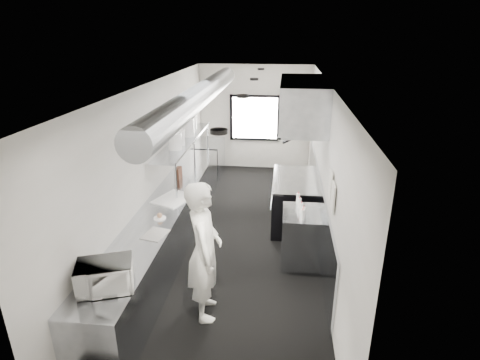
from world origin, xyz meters
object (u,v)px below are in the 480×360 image
(prep_counter, at_px, (169,224))
(squeeze_bottle_e, at_px, (298,198))
(far_work_table, at_px, (209,159))
(knife_block, at_px, (178,173))
(cutting_board, at_px, (173,199))
(squeeze_bottle_b, at_px, (303,212))
(bottle_station, at_px, (302,237))
(small_plate, at_px, (160,218))
(line_cook, at_px, (204,251))
(range, at_px, (294,201))
(deli_tub_a, at_px, (94,276))
(exhaust_hood, at_px, (302,103))
(pass_shelf, at_px, (184,141))
(plate_stack_d, at_px, (191,122))
(squeeze_bottle_d, at_px, (299,203))
(plate_stack_b, at_px, (179,137))
(plate_stack_a, at_px, (175,141))
(microwave, at_px, (105,276))
(plate_stack_c, at_px, (188,127))
(squeeze_bottle_c, at_px, (301,208))
(deli_tub_b, at_px, (109,261))
(squeeze_bottle_a, at_px, (303,215))

(prep_counter, relative_size, squeeze_bottle_e, 33.95)
(far_work_table, relative_size, knife_block, 5.43)
(cutting_board, height_order, squeeze_bottle_b, squeeze_bottle_b)
(bottle_station, relative_size, squeeze_bottle_b, 5.07)
(far_work_table, height_order, small_plate, small_plate)
(line_cook, bearing_deg, range, -34.84)
(deli_tub_a, bearing_deg, exhaust_hood, 55.06)
(pass_shelf, xyz_separation_m, plate_stack_d, (-0.03, 0.71, 0.24))
(range, height_order, bottle_station, range)
(squeeze_bottle_d, bearing_deg, plate_stack_b, 153.49)
(squeeze_bottle_b, bearing_deg, plate_stack_a, 152.49)
(prep_counter, xyz_separation_m, plate_stack_d, (-0.07, 2.21, 1.32))
(exhaust_hood, relative_size, far_work_table, 1.83)
(microwave, xyz_separation_m, plate_stack_c, (-0.04, 4.20, 0.69))
(plate_stack_a, distance_m, squeeze_bottle_b, 2.72)
(line_cook, xyz_separation_m, microwave, (-0.96, -0.81, 0.11))
(deli_tub_a, height_order, plate_stack_d, plate_stack_d)
(far_work_table, xyz_separation_m, squeeze_bottle_e, (2.22, -3.56, 0.54))
(bottle_station, xyz_separation_m, squeeze_bottle_d, (-0.06, 0.16, 0.54))
(far_work_table, distance_m, plate_stack_c, 2.33)
(microwave, xyz_separation_m, squeeze_bottle_d, (2.22, 2.39, -0.08))
(plate_stack_a, relative_size, plate_stack_d, 0.74)
(plate_stack_a, bearing_deg, squeeze_bottle_c, -24.12)
(knife_block, height_order, squeeze_bottle_c, knife_block)
(bottle_station, height_order, plate_stack_c, plate_stack_c)
(plate_stack_d, bearing_deg, squeeze_bottle_d, -44.18)
(pass_shelf, bearing_deg, microwave, -89.12)
(deli_tub_a, relative_size, cutting_board, 0.22)
(microwave, distance_m, plate_stack_a, 3.32)
(range, xyz_separation_m, small_plate, (-2.10, -1.88, 0.44))
(far_work_table, xyz_separation_m, deli_tub_a, (-0.19, -5.99, 0.50))
(microwave, bearing_deg, bottle_station, 24.37)
(prep_counter, distance_m, plate_stack_d, 2.57)
(plate_stack_c, relative_size, squeeze_bottle_b, 2.07)
(deli_tub_b, bearing_deg, squeeze_bottle_d, 38.84)
(plate_stack_b, bearing_deg, deli_tub_b, -92.27)
(small_plate, relative_size, cutting_board, 0.29)
(plate_stack_d, bearing_deg, squeeze_bottle_a, -48.69)
(pass_shelf, distance_m, plate_stack_d, 0.74)
(bottle_station, distance_m, deli_tub_a, 3.29)
(small_plate, distance_m, knife_block, 1.76)
(plate_stack_a, bearing_deg, squeeze_bottle_a, -29.07)
(line_cook, height_order, microwave, line_cook)
(far_work_table, distance_m, small_plate, 4.40)
(bottle_station, bearing_deg, exhaust_hood, 92.18)
(pass_shelf, xyz_separation_m, line_cook, (1.02, -3.13, -0.58))
(squeeze_bottle_a, height_order, squeeze_bottle_c, squeeze_bottle_a)
(bottle_station, distance_m, plate_stack_b, 2.96)
(range, distance_m, squeeze_bottle_d, 1.34)
(knife_block, bearing_deg, plate_stack_a, -74.60)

